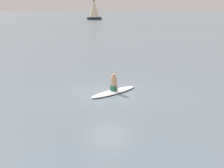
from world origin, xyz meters
The scene contains 4 objects.
ground_plane centered at (0.00, 0.00, 0.00)m, with size 400.00×400.00×0.00m, color slate.
surfboard centered at (0.36, 0.05, 0.06)m, with size 3.26×0.77×0.11m, color white.
person_paddler centered at (0.36, 0.05, 0.54)m, with size 0.34×0.42×0.95m.
sailboat_center_horizon centered at (48.37, 68.77, 3.15)m, with size 4.59×4.15×6.71m.
Camera 1 is at (-9.99, -12.67, 4.62)m, focal length 50.71 mm.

